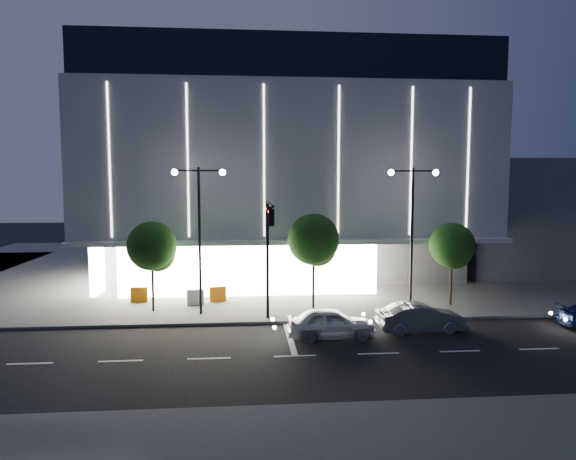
# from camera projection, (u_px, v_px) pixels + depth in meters

# --- Properties ---
(ground) EXTENTS (160.00, 160.00, 0.00)m
(ground) POSITION_uv_depth(u_px,v_px,m) (252.00, 347.00, 25.37)
(ground) COLOR black
(ground) RESTS_ON ground
(sidewalk_museum) EXTENTS (70.00, 40.00, 0.15)m
(sidewalk_museum) POSITION_uv_depth(u_px,v_px,m) (300.00, 265.00, 49.59)
(sidewalk_museum) COLOR #474747
(sidewalk_museum) RESTS_ON ground
(museum) EXTENTS (30.00, 25.80, 18.00)m
(museum) POSITION_uv_depth(u_px,v_px,m) (280.00, 169.00, 46.86)
(museum) COLOR #4C4C51
(museum) RESTS_ON ground
(annex_building) EXTENTS (16.00, 20.00, 10.00)m
(annex_building) POSITION_uv_depth(u_px,v_px,m) (510.00, 213.00, 50.88)
(annex_building) COLOR #4C4C51
(annex_building) RESTS_ON ground
(traffic_mast) EXTENTS (0.33, 5.89, 7.07)m
(traffic_mast) POSITION_uv_depth(u_px,v_px,m) (269.00, 238.00, 28.29)
(traffic_mast) COLOR black
(traffic_mast) RESTS_ON ground
(street_lamp_west) EXTENTS (3.16, 0.36, 9.00)m
(street_lamp_west) POSITION_uv_depth(u_px,v_px,m) (199.00, 219.00, 30.50)
(street_lamp_west) COLOR black
(street_lamp_west) RESTS_ON ground
(street_lamp_east) EXTENTS (3.16, 0.36, 9.00)m
(street_lamp_east) POSITION_uv_depth(u_px,v_px,m) (412.00, 217.00, 31.59)
(street_lamp_east) COLOR black
(street_lamp_east) RESTS_ON ground
(tree_left) EXTENTS (3.02, 3.02, 5.72)m
(tree_left) POSITION_uv_depth(u_px,v_px,m) (152.00, 249.00, 31.45)
(tree_left) COLOR black
(tree_left) RESTS_ON ground
(tree_mid) EXTENTS (3.25, 3.25, 6.15)m
(tree_mid) POSITION_uv_depth(u_px,v_px,m) (314.00, 242.00, 32.26)
(tree_mid) COLOR black
(tree_mid) RESTS_ON ground
(tree_right) EXTENTS (2.91, 2.91, 5.51)m
(tree_right) POSITION_uv_depth(u_px,v_px,m) (452.00, 248.00, 33.06)
(tree_right) COLOR black
(tree_right) RESTS_ON ground
(car_lead) EXTENTS (4.62, 1.86, 1.58)m
(car_lead) POSITION_uv_depth(u_px,v_px,m) (331.00, 323.00, 26.78)
(car_lead) COLOR #B0B4B9
(car_lead) RESTS_ON ground
(car_second) EXTENTS (4.78, 1.83, 1.56)m
(car_second) POSITION_uv_depth(u_px,v_px,m) (421.00, 318.00, 27.85)
(car_second) COLOR #9A9BA1
(car_second) RESTS_ON ground
(barrier_a) EXTENTS (1.10, 0.27, 1.00)m
(barrier_a) POSITION_uv_depth(u_px,v_px,m) (139.00, 295.00, 34.09)
(barrier_a) COLOR #C5650A
(barrier_a) RESTS_ON sidewalk_museum
(barrier_b) EXTENTS (1.13, 0.48, 1.00)m
(barrier_b) POSITION_uv_depth(u_px,v_px,m) (195.00, 297.00, 33.39)
(barrier_b) COLOR silver
(barrier_b) RESTS_ON sidewalk_museum
(barrier_c) EXTENTS (1.13, 0.47, 1.00)m
(barrier_c) POSITION_uv_depth(u_px,v_px,m) (218.00, 294.00, 34.28)
(barrier_c) COLOR orange
(barrier_c) RESTS_ON sidewalk_museum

